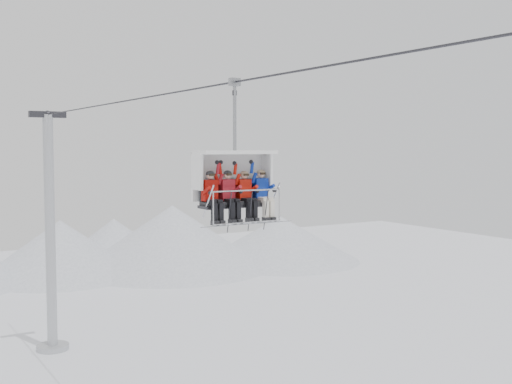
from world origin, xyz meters
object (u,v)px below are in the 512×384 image
lift_tower_right (51,249)px  skier_far_left (212,195)px  chairlift_carrier (233,177)px  skier_center_left (229,194)px  skier_center_right (246,194)px  skier_far_right (262,193)px

lift_tower_right → skier_far_left: 21.53m
lift_tower_right → chairlift_carrier: bearing=-90.0°
skier_center_left → skier_center_right: bearing=-0.4°
lift_tower_right → skier_center_right: size_ratio=7.99×
skier_far_right → skier_far_left: bearing=180.0°
chairlift_carrier → skier_far_right: size_ratio=2.36×
chairlift_carrier → skier_center_left: (-0.29, -0.30, -0.46)m
lift_tower_right → skier_center_left: size_ratio=7.99×
lift_tower_right → skier_far_left: lift_tower_right is taller
lift_tower_right → skier_center_right: 21.51m
chairlift_carrier → skier_center_right: 0.62m
lift_tower_right → skier_center_right: lift_tower_right is taller
skier_far_right → skier_center_right: bearing=-179.7°
chairlift_carrier → skier_far_left: bearing=-159.8°
lift_tower_right → skier_center_left: (-0.29, -21.05, 4.41)m
chairlift_carrier → skier_far_right: (0.80, -0.30, -0.46)m
skier_far_left → skier_center_right: size_ratio=1.00×
skier_far_right → skier_center_left: bearing=180.0°
chairlift_carrier → skier_center_right: (0.25, -0.31, -0.47)m
skier_center_left → skier_far_right: size_ratio=1.00×
lift_tower_right → chairlift_carrier: 21.32m
skier_far_left → chairlift_carrier: bearing=20.2°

